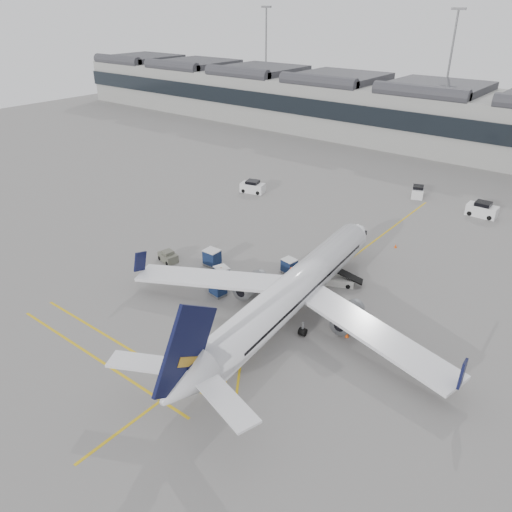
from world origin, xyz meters
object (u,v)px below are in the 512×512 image
Objects in this scene: baggage_cart_a at (289,266)px; ramp_agent_a at (291,274)px; airliner_main at (290,293)px; belt_loader at (333,278)px; pushback_tug at (168,257)px; ramp_agent_b at (221,274)px.

baggage_cart_a is 1.12× the size of ramp_agent_a.
baggage_cart_a reaches higher than ramp_agent_a.
airliner_main reaches higher than ramp_agent_a.
baggage_cart_a is (-4.97, -1.10, 0.29)m from belt_loader.
airliner_main is 8.65m from belt_loader.
ramp_agent_a is at bearing 118.10° from airliner_main.
pushback_tug is at bearing 161.05° from ramp_agent_a.
baggage_cart_a is at bearing 39.08° from pushback_tug.
airliner_main is 22.59× the size of ramp_agent_a.
belt_loader is at bearing -179.64° from ramp_agent_b.
pushback_tug is at bearing -179.52° from belt_loader.
ramp_agent_a is 7.49m from ramp_agent_b.
airliner_main is 20.12× the size of baggage_cart_a.
ramp_agent_a is (-3.77, -2.41, 0.19)m from belt_loader.
baggage_cart_a is at bearing 119.86° from airliner_main.
airliner_main reaches higher than ramp_agent_b.
ramp_agent_b reaches higher than ramp_agent_a.
ramp_agent_b is at bearing 14.38° from pushback_tug.
ramp_agent_b is at bearing -179.94° from ramp_agent_a.
pushback_tug is (-13.69, -5.05, -0.21)m from ramp_agent_a.
airliner_main reaches higher than pushback_tug.
airliner_main reaches higher than baggage_cart_a.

